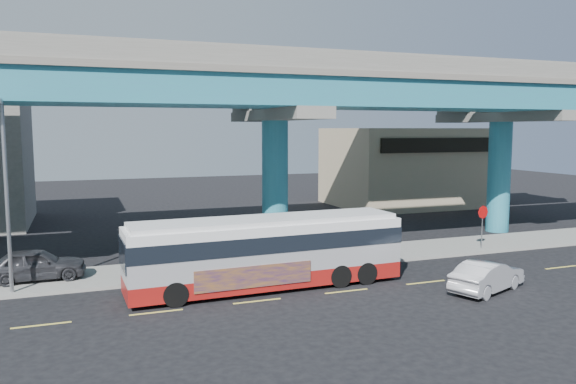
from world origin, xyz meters
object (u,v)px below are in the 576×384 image
object	(u,v)px
street_lamp	(3,168)
stop_sign	(483,218)
sedan	(487,276)
parked_car	(36,264)
transit_bus	(267,250)

from	to	relation	value
street_lamp	stop_sign	world-z (taller)	street_lamp
sedan	stop_sign	bearing A→B (deg)	-59.98
sedan	street_lamp	size ratio (longest dim) A/B	0.53
parked_car	street_lamp	world-z (taller)	street_lamp
transit_bus	stop_sign	distance (m)	14.06
stop_sign	sedan	bearing A→B (deg)	-112.51
parked_car	street_lamp	xyz separation A→B (m)	(-0.83, -2.29, 4.49)
transit_bus	street_lamp	bearing A→B (deg)	167.04
transit_bus	sedan	xyz separation A→B (m)	(8.64, -3.81, -1.03)
transit_bus	sedan	distance (m)	9.50
parked_car	stop_sign	world-z (taller)	stop_sign
sedan	street_lamp	world-z (taller)	street_lamp
sedan	stop_sign	world-z (taller)	stop_sign
sedan	street_lamp	distance (m)	20.41
street_lamp	stop_sign	xyz separation A→B (m)	(24.12, 0.75, -3.44)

